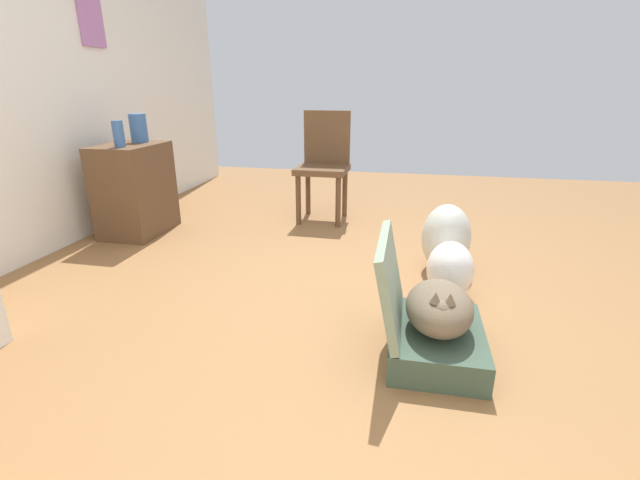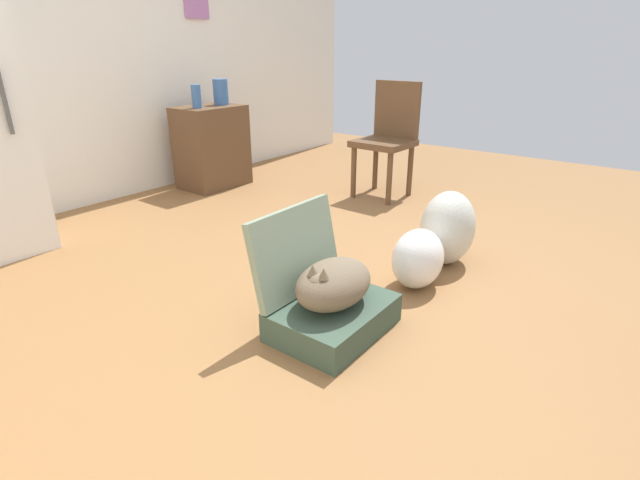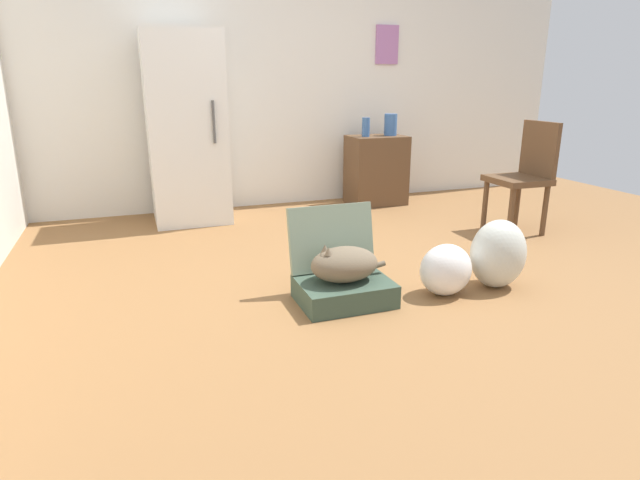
% 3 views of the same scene
% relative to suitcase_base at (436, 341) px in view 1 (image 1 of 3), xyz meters
% --- Properties ---
extents(ground_plane, '(7.68, 7.68, 0.00)m').
position_rel_suitcase_base_xyz_m(ground_plane, '(0.39, 0.40, -0.07)').
color(ground_plane, olive).
rests_on(ground_plane, ground).
extents(suitcase_base, '(0.53, 0.40, 0.13)m').
position_rel_suitcase_base_xyz_m(suitcase_base, '(0.00, 0.00, 0.00)').
color(suitcase_base, '#384C3D').
rests_on(suitcase_base, ground).
extents(suitcase_lid, '(0.53, 0.12, 0.39)m').
position_rel_suitcase_base_xyz_m(suitcase_lid, '(0.00, 0.21, 0.26)').
color(suitcase_lid, gray).
rests_on(suitcase_lid, suitcase_base).
extents(cat, '(0.48, 0.28, 0.22)m').
position_rel_suitcase_base_xyz_m(cat, '(-0.00, 0.00, 0.17)').
color(cat, brown).
rests_on(cat, suitcase_base).
extents(plastic_bag_white, '(0.32, 0.25, 0.31)m').
position_rel_suitcase_base_xyz_m(plastic_bag_white, '(0.61, -0.10, 0.09)').
color(plastic_bag_white, white).
rests_on(plastic_bag_white, ground).
extents(plastic_bag_clear, '(0.35, 0.30, 0.43)m').
position_rel_suitcase_base_xyz_m(plastic_bag_clear, '(0.98, -0.09, 0.15)').
color(plastic_bag_clear, silver).
rests_on(plastic_bag_clear, ground).
extents(side_table, '(0.57, 0.40, 0.70)m').
position_rel_suitcase_base_xyz_m(side_table, '(1.28, 2.25, 0.28)').
color(side_table, brown).
rests_on(side_table, ground).
extents(vase_tall, '(0.08, 0.08, 0.19)m').
position_rel_suitcase_base_xyz_m(vase_tall, '(1.14, 2.22, 0.72)').
color(vase_tall, '#38609E').
rests_on(vase_tall, side_table).
extents(vase_short, '(0.13, 0.13, 0.21)m').
position_rel_suitcase_base_xyz_m(vase_short, '(1.42, 2.24, 0.74)').
color(vase_short, '#38609E').
rests_on(vase_short, side_table).
extents(chair, '(0.43, 0.43, 0.92)m').
position_rel_suitcase_base_xyz_m(chair, '(1.98, 0.88, 0.43)').
color(chair, brown).
rests_on(chair, ground).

